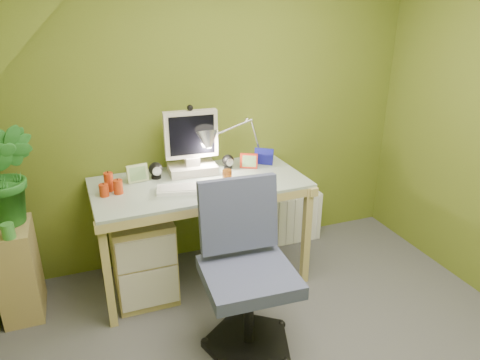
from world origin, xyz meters
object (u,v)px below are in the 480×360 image
object	(u,v)px
monitor	(191,139)
task_chair	(249,273)
potted_plant	(6,175)
side_ledge	(19,271)
radiator	(295,216)
desk	(201,230)
desk_lamp	(250,130)

from	to	relation	value
monitor	task_chair	distance (m)	1.11
potted_plant	task_chair	size ratio (longest dim) A/B	0.62
potted_plant	task_chair	world-z (taller)	potted_plant
monitor	side_ledge	bearing A→B (deg)	-169.74
side_ledge	radiator	distance (m)	2.16
task_chair	desk	bearing A→B (deg)	97.09
task_chair	radiator	distance (m)	1.41
monitor	potted_plant	bearing A→B (deg)	-171.87
task_chair	radiator	bearing A→B (deg)	54.49
desk	radiator	xyz separation A→B (m)	(0.91, 0.27, -0.18)
monitor	task_chair	xyz separation A→B (m)	(0.06, -0.98, -0.52)
monitor	side_ledge	size ratio (longest dim) A/B	0.80
side_ledge	desk	bearing A→B (deg)	-1.01
radiator	potted_plant	bearing A→B (deg)	-174.18
task_chair	side_ledge	bearing A→B (deg)	150.31
desk	side_ledge	xyz separation A→B (m)	(-1.23, 0.02, -0.07)
monitor	potted_plant	world-z (taller)	same
side_ledge	potted_plant	xyz separation A→B (m)	(0.04, 0.05, 0.65)
monitor	side_ledge	xyz separation A→B (m)	(-1.23, -0.16, -0.72)
desk_lamp	radiator	world-z (taller)	desk_lamp
task_chair	radiator	size ratio (longest dim) A/B	2.43
desk	radiator	distance (m)	0.97
desk	radiator	size ratio (longest dim) A/B	3.40
task_chair	desk_lamp	bearing A→B (deg)	71.26
monitor	radiator	world-z (taller)	monitor
side_ledge	task_chair	xyz separation A→B (m)	(1.29, -0.83, 0.20)
desk_lamp	side_ledge	xyz separation A→B (m)	(-1.68, -0.16, -0.74)
potted_plant	monitor	bearing A→B (deg)	5.19
monitor	desk_lamp	xyz separation A→B (m)	(0.45, 0.00, 0.02)
monitor	radiator	bearing A→B (deg)	8.58
desk_lamp	side_ledge	distance (m)	1.84
desk_lamp	side_ledge	world-z (taller)	desk_lamp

